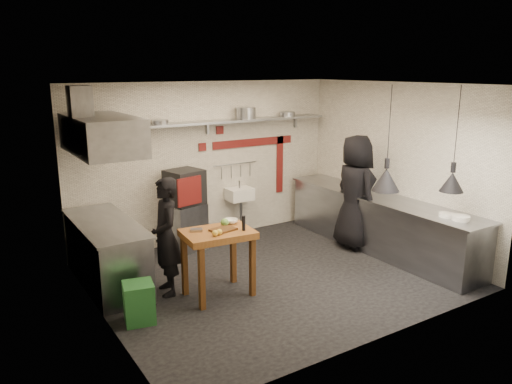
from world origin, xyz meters
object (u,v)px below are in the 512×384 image
prep_table (218,263)px  chef_right (355,192)px  green_bin (139,303)px  chef_left (166,237)px  oven_stand (185,226)px  combi_oven (185,187)px

prep_table → chef_right: 2.94m
green_bin → chef_left: bearing=43.3°
prep_table → chef_left: (-0.55, 0.44, 0.35)m
oven_stand → green_bin: 2.54m
chef_left → prep_table: bearing=59.8°
oven_stand → chef_right: bearing=-43.3°
chef_right → chef_left: bearing=97.9°
oven_stand → combi_oven: bearing=-77.0°
oven_stand → green_bin: size_ratio=1.60×
oven_stand → chef_left: size_ratio=0.49×
combi_oven → prep_table: size_ratio=0.63×
combi_oven → chef_left: (-0.93, -1.43, -0.28)m
green_bin → chef_right: chef_right is taller
prep_table → combi_oven: bearing=84.1°
oven_stand → prep_table: size_ratio=0.87×
combi_oven → prep_table: bearing=-114.6°
chef_left → chef_right: bearing=98.2°
chef_right → prep_table: bearing=106.6°
chef_right → green_bin: bearing=106.0°
oven_stand → chef_left: (-0.93, -1.44, 0.41)m
oven_stand → combi_oven: 0.69m
combi_oven → chef_right: (2.49, -1.44, -0.12)m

